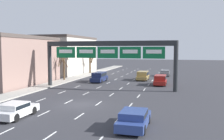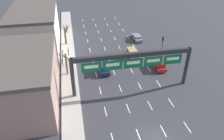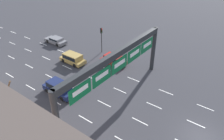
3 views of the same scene
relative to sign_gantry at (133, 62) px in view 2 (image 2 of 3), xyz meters
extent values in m
plane|color=#333338|center=(0.00, -10.29, -5.17)|extent=(220.00, 220.00, 0.00)
cube|color=white|center=(-4.95, -9.29, -5.16)|extent=(0.12, 2.00, 0.01)
cube|color=white|center=(-4.95, -4.29, -5.16)|extent=(0.12, 2.00, 0.01)
cube|color=white|center=(-4.95, 0.71, -5.16)|extent=(0.12, 2.00, 0.01)
cube|color=white|center=(-4.95, 5.71, -5.16)|extent=(0.12, 2.00, 0.01)
cube|color=white|center=(-4.95, 10.71, -5.16)|extent=(0.12, 2.00, 0.01)
cube|color=white|center=(-4.95, 15.71, -5.16)|extent=(0.12, 2.00, 0.01)
cube|color=white|center=(-4.95, 20.71, -5.16)|extent=(0.12, 2.00, 0.01)
cube|color=white|center=(-4.95, 25.71, -5.16)|extent=(0.12, 2.00, 0.01)
cube|color=white|center=(-4.95, 30.71, -5.16)|extent=(0.12, 2.00, 0.01)
cube|color=white|center=(-4.95, 35.71, -5.16)|extent=(0.12, 2.00, 0.01)
cube|color=white|center=(-1.65, -9.29, -5.16)|extent=(0.12, 2.00, 0.01)
cube|color=white|center=(-1.65, -4.29, -5.16)|extent=(0.12, 2.00, 0.01)
cube|color=white|center=(-1.65, 0.71, -5.16)|extent=(0.12, 2.00, 0.01)
cube|color=white|center=(-1.65, 5.71, -5.16)|extent=(0.12, 2.00, 0.01)
cube|color=white|center=(-1.65, 10.71, -5.16)|extent=(0.12, 2.00, 0.01)
cube|color=white|center=(-1.65, 15.71, -5.16)|extent=(0.12, 2.00, 0.01)
cube|color=white|center=(-1.65, 20.71, -5.16)|extent=(0.12, 2.00, 0.01)
cube|color=white|center=(-1.65, 25.71, -5.16)|extent=(0.12, 2.00, 0.01)
cube|color=white|center=(-1.65, 30.71, -5.16)|extent=(0.12, 2.00, 0.01)
cube|color=white|center=(-1.65, 35.71, -5.16)|extent=(0.12, 2.00, 0.01)
cube|color=white|center=(1.65, -9.29, -5.16)|extent=(0.12, 2.00, 0.01)
cube|color=white|center=(1.65, -4.29, -5.16)|extent=(0.12, 2.00, 0.01)
cube|color=white|center=(1.65, 0.71, -5.16)|extent=(0.12, 2.00, 0.01)
cube|color=white|center=(1.65, 5.71, -5.16)|extent=(0.12, 2.00, 0.01)
cube|color=white|center=(1.65, 10.71, -5.16)|extent=(0.12, 2.00, 0.01)
cube|color=white|center=(1.65, 15.71, -5.16)|extent=(0.12, 2.00, 0.01)
cube|color=white|center=(1.65, 20.71, -5.16)|extent=(0.12, 2.00, 0.01)
cube|color=white|center=(1.65, 25.71, -5.16)|extent=(0.12, 2.00, 0.01)
cube|color=white|center=(1.65, 30.71, -5.16)|extent=(0.12, 2.00, 0.01)
cube|color=white|center=(1.65, 35.71, -5.16)|extent=(0.12, 2.00, 0.01)
cube|color=white|center=(4.95, -9.29, -5.16)|extent=(0.12, 2.00, 0.01)
cube|color=white|center=(4.95, -4.29, -5.16)|extent=(0.12, 2.00, 0.01)
cube|color=white|center=(4.95, 0.71, -5.16)|extent=(0.12, 2.00, 0.01)
cube|color=white|center=(4.95, 5.71, -5.16)|extent=(0.12, 2.00, 0.01)
cube|color=white|center=(4.95, 10.71, -5.16)|extent=(0.12, 2.00, 0.01)
cube|color=white|center=(4.95, 15.71, -5.16)|extent=(0.12, 2.00, 0.01)
cube|color=white|center=(4.95, 20.71, -5.16)|extent=(0.12, 2.00, 0.01)
cube|color=white|center=(4.95, 25.71, -5.16)|extent=(0.12, 2.00, 0.01)
cube|color=white|center=(4.95, 30.71, -5.16)|extent=(0.12, 2.00, 0.01)
cube|color=white|center=(4.95, 35.71, -5.16)|extent=(0.12, 2.00, 0.01)
cylinder|color=#232628|center=(-9.05, 0.05, -1.85)|extent=(0.58, 0.58, 6.63)
cylinder|color=#232628|center=(9.05, 0.05, -1.85)|extent=(0.58, 0.58, 6.63)
cube|color=#232628|center=(0.00, 0.05, 1.12)|extent=(18.10, 0.60, 0.70)
cube|color=#0C6033|center=(-6.26, -0.29, -0.11)|extent=(2.88, 0.08, 1.56)
cube|color=white|center=(-6.26, -0.34, 0.03)|extent=(2.01, 0.02, 0.50)
cube|color=#0C6033|center=(-3.13, -0.29, -0.11)|extent=(2.88, 0.08, 1.56)
cube|color=white|center=(-3.13, -0.34, 0.03)|extent=(2.01, 0.02, 0.50)
cube|color=#0C6033|center=(0.00, -0.29, -0.11)|extent=(2.88, 0.08, 1.56)
cube|color=white|center=(0.00, -0.34, 0.03)|extent=(2.01, 0.02, 0.50)
cube|color=#0C6033|center=(3.13, -0.29, -0.11)|extent=(2.88, 0.08, 1.56)
cube|color=white|center=(3.13, -0.34, 0.03)|extent=(2.01, 0.02, 0.50)
cube|color=#0C6033|center=(6.26, -0.29, -0.11)|extent=(2.88, 0.08, 1.56)
cube|color=white|center=(6.26, -0.34, 0.03)|extent=(2.01, 0.02, 0.50)
cube|color=gray|center=(-15.95, 0.34, -1.65)|extent=(9.00, 15.22, 7.04)
cube|color=#4C423D|center=(-15.95, 0.34, 2.12)|extent=(9.18, 15.52, 0.50)
cube|color=beige|center=(-16.04, 19.76, -1.23)|extent=(9.18, 17.47, 7.88)
cube|color=#4C423D|center=(-16.04, 19.76, 2.96)|extent=(9.36, 17.82, 0.50)
cube|color=maroon|center=(6.72, 5.53, -4.68)|extent=(1.79, 4.06, 0.58)
cube|color=maroon|center=(6.72, 5.49, -4.01)|extent=(1.65, 2.84, 0.76)
cube|color=black|center=(6.72, 5.49, -4.01)|extent=(1.68, 2.61, 0.55)
cylinder|color=black|center=(5.91, 6.74, -4.84)|extent=(0.22, 0.66, 0.66)
cylinder|color=black|center=(7.53, 6.74, -4.84)|extent=(0.22, 0.66, 0.66)
cylinder|color=black|center=(5.91, 4.31, -4.84)|extent=(0.22, 0.66, 0.66)
cylinder|color=black|center=(7.53, 4.31, -4.84)|extent=(0.22, 0.66, 0.66)
cube|color=slate|center=(6.62, 19.03, -4.68)|extent=(1.77, 4.51, 0.58)
cube|color=slate|center=(6.62, 18.76, -4.17)|extent=(1.63, 2.34, 0.44)
cube|color=black|center=(6.62, 18.76, -4.17)|extent=(1.66, 2.16, 0.31)
cylinder|color=black|center=(5.82, 20.38, -4.84)|extent=(0.22, 0.66, 0.66)
cylinder|color=black|center=(7.42, 20.38, -4.84)|extent=(0.22, 0.66, 0.66)
cylinder|color=black|center=(5.82, 17.67, -4.84)|extent=(0.22, 0.66, 0.66)
cylinder|color=black|center=(7.42, 17.67, -4.84)|extent=(0.22, 0.66, 0.66)
cube|color=#19234C|center=(-3.47, 6.54, -4.62)|extent=(1.80, 4.51, 0.70)
cube|color=#19234C|center=(-3.47, 6.50, -3.89)|extent=(1.66, 3.16, 0.75)
cube|color=black|center=(-3.47, 6.50, -3.89)|extent=(1.69, 2.91, 0.54)
cylinder|color=black|center=(-4.28, 7.90, -4.84)|extent=(0.22, 0.66, 0.66)
cylinder|color=black|center=(-2.66, 7.90, -4.84)|extent=(0.22, 0.66, 0.66)
cylinder|color=black|center=(-4.28, 5.19, -4.84)|extent=(0.22, 0.66, 0.66)
cylinder|color=black|center=(-2.66, 5.19, -4.84)|extent=(0.22, 0.66, 0.66)
cube|color=#A88947|center=(3.23, 10.98, -4.69)|extent=(1.84, 4.26, 0.55)
cube|color=#A88947|center=(3.23, 10.94, -4.01)|extent=(1.70, 2.98, 0.81)
cube|color=black|center=(3.23, 10.94, -4.01)|extent=(1.73, 2.74, 0.59)
cylinder|color=black|center=(2.39, 12.26, -4.84)|extent=(0.22, 0.66, 0.66)
cylinder|color=black|center=(4.06, 12.26, -4.84)|extent=(0.22, 0.66, 0.66)
cylinder|color=black|center=(2.39, 9.70, -4.84)|extent=(0.22, 0.66, 0.66)
cylinder|color=black|center=(4.06, 9.70, -4.84)|extent=(0.22, 0.66, 0.66)
cylinder|color=black|center=(9.00, 9.73, -3.41)|extent=(0.12, 0.12, 3.51)
cube|color=black|center=(9.00, 9.73, -1.21)|extent=(0.30, 0.24, 0.90)
sphere|color=red|center=(9.00, 9.60, -0.91)|extent=(0.20, 0.20, 0.20)
sphere|color=#412F0C|center=(9.00, 9.60, -1.21)|extent=(0.20, 0.20, 0.20)
sphere|color=#0E3515|center=(9.00, 9.60, -1.51)|extent=(0.20, 0.20, 0.20)
cylinder|color=black|center=(9.19, 0.08, -3.17)|extent=(0.12, 0.12, 3.99)
cube|color=black|center=(9.19, 0.08, -0.73)|extent=(0.30, 0.24, 0.90)
sphere|color=#3D0E0C|center=(9.19, -0.05, -0.43)|extent=(0.20, 0.20, 0.20)
sphere|color=gold|center=(9.19, -0.05, -0.73)|extent=(0.20, 0.20, 0.20)
sphere|color=#0E3515|center=(9.19, -0.05, -1.03)|extent=(0.20, 0.20, 0.20)
cylinder|color=brown|center=(-9.94, 6.59, -3.02)|extent=(0.34, 0.34, 3.99)
cylinder|color=brown|center=(-10.72, 6.29, -1.88)|extent=(0.77, 1.71, 1.57)
cylinder|color=brown|center=(-10.06, 6.30, -1.59)|extent=(0.75, 0.44, 1.14)
cylinder|color=brown|center=(-9.61, 6.23, -1.84)|extent=(0.91, 0.86, 1.91)
cylinder|color=brown|center=(-10.43, 6.72, -1.49)|extent=(0.45, 1.15, 1.96)
cylinder|color=brown|center=(-9.40, 6.64, -0.74)|extent=(0.26, 1.22, 1.76)
cylinder|color=brown|center=(-9.94, 19.59, -3.06)|extent=(0.42, 0.42, 3.90)
cylinder|color=brown|center=(-9.57, 20.12, -1.80)|extent=(1.31, 0.99, 2.12)
cylinder|color=brown|center=(-9.55, 19.93, -1.96)|extent=(0.95, 1.03, 1.67)
cylinder|color=brown|center=(-9.71, 19.21, -1.42)|extent=(1.00, 0.71, 1.95)
cylinder|color=brown|center=(-9.44, 19.51, -1.12)|extent=(0.36, 1.17, 1.51)
camera|label=1|loc=(9.56, -33.04, 0.37)|focal=40.00mm
camera|label=2|loc=(-8.59, -27.20, 15.96)|focal=35.00mm
camera|label=3|loc=(-17.40, -12.29, 11.95)|focal=35.00mm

